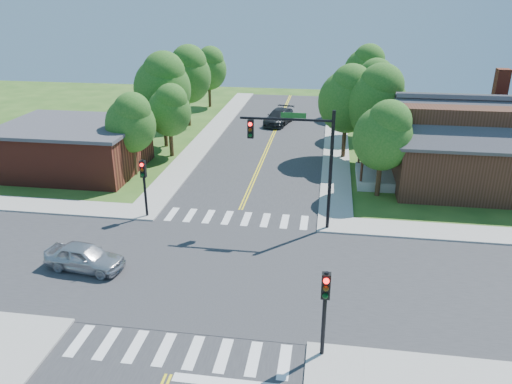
% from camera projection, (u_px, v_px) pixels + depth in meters
% --- Properties ---
extents(ground, '(100.00, 100.00, 0.00)m').
position_uv_depth(ground, '(214.00, 271.00, 25.42)').
color(ground, '#284F18').
rests_on(ground, ground).
extents(road_ns, '(10.00, 90.00, 0.04)m').
position_uv_depth(road_ns, '(214.00, 270.00, 25.41)').
color(road_ns, '#2D2D30').
rests_on(road_ns, ground).
extents(road_ew, '(90.00, 10.00, 0.04)m').
position_uv_depth(road_ew, '(214.00, 270.00, 25.41)').
color(road_ew, '#2D2D30').
rests_on(road_ew, ground).
extents(intersection_patch, '(10.20, 10.20, 0.06)m').
position_uv_depth(intersection_patch, '(214.00, 271.00, 25.42)').
color(intersection_patch, '#2D2D30').
rests_on(intersection_patch, ground).
extents(sidewalk_ne, '(40.00, 40.00, 0.14)m').
position_uv_depth(sidewalk_ne, '(466.00, 178.00, 37.67)').
color(sidewalk_ne, '#9E9B93').
rests_on(sidewalk_ne, ground).
extents(sidewalk_nw, '(40.00, 40.00, 0.14)m').
position_uv_depth(sidewalk_nw, '(74.00, 158.00, 42.05)').
color(sidewalk_nw, '#9E9B93').
rests_on(sidewalk_nw, ground).
extents(crosswalk_north, '(8.85, 2.00, 0.01)m').
position_uv_depth(crosswalk_north, '(237.00, 218.00, 31.07)').
color(crosswalk_north, white).
rests_on(crosswalk_north, ground).
extents(crosswalk_south, '(8.85, 2.00, 0.01)m').
position_uv_depth(crosswalk_south, '(179.00, 351.00, 19.73)').
color(crosswalk_south, white).
rests_on(crosswalk_south, ground).
extents(centerline, '(0.30, 90.00, 0.01)m').
position_uv_depth(centerline, '(214.00, 270.00, 25.40)').
color(centerline, yellow).
rests_on(centerline, ground).
extents(stop_bar, '(4.60, 0.45, 0.09)m').
position_uv_depth(stop_bar, '(234.00, 384.00, 18.12)').
color(stop_bar, white).
rests_on(stop_bar, ground).
extents(signal_mast_ne, '(5.30, 0.42, 7.20)m').
position_uv_depth(signal_mast_ne, '(302.00, 150.00, 28.14)').
color(signal_mast_ne, black).
rests_on(signal_mast_ne, ground).
extents(signal_pole_se, '(0.34, 0.42, 3.80)m').
position_uv_depth(signal_pole_se, '(325.00, 299.00, 18.49)').
color(signal_pole_se, black).
rests_on(signal_pole_se, ground).
extents(signal_pole_nw, '(0.34, 0.42, 3.80)m').
position_uv_depth(signal_pole_nw, '(144.00, 178.00, 30.28)').
color(signal_pole_nw, black).
rests_on(signal_pole_nw, ground).
extents(house_ne, '(13.05, 8.80, 7.11)m').
position_uv_depth(house_ne, '(468.00, 142.00, 35.08)').
color(house_ne, '#361F12').
rests_on(house_ne, ground).
extents(building_nw, '(10.40, 8.40, 3.73)m').
position_uv_depth(building_nw, '(74.00, 147.00, 38.74)').
color(building_nw, maroon).
rests_on(building_nw, ground).
extents(tree_e_a, '(3.96, 3.76, 6.74)m').
position_uv_depth(tree_e_a, '(384.00, 134.00, 32.90)').
color(tree_e_a, '#382314').
rests_on(tree_e_a, ground).
extents(tree_e_b, '(4.78, 4.54, 8.12)m').
position_uv_depth(tree_e_b, '(377.00, 99.00, 38.86)').
color(tree_e_b, '#382314').
rests_on(tree_e_b, ground).
extents(tree_e_c, '(4.41, 4.19, 7.49)m').
position_uv_depth(tree_e_c, '(373.00, 86.00, 46.21)').
color(tree_e_c, '#382314').
rests_on(tree_e_c, ground).
extents(tree_e_d, '(4.65, 4.42, 7.90)m').
position_uv_depth(tree_e_d, '(366.00, 69.00, 54.00)').
color(tree_e_d, '#382314').
rests_on(tree_e_d, ground).
extents(tree_w_a, '(3.76, 3.57, 6.40)m').
position_uv_depth(tree_w_a, '(131.00, 121.00, 36.91)').
color(tree_w_a, '#382314').
rests_on(tree_w_a, ground).
extents(tree_w_b, '(4.99, 4.74, 8.47)m').
position_uv_depth(tree_w_b, '(163.00, 85.00, 43.21)').
color(tree_w_b, '#382314').
rests_on(tree_w_b, ground).
extents(tree_w_c, '(4.86, 4.61, 8.26)m').
position_uv_depth(tree_w_c, '(187.00, 73.00, 50.09)').
color(tree_w_c, '#382314').
rests_on(tree_w_c, ground).
extents(tree_w_d, '(4.22, 4.01, 7.17)m').
position_uv_depth(tree_w_d, '(209.00, 67.00, 58.56)').
color(tree_w_d, '#382314').
rests_on(tree_w_d, ground).
extents(tree_house, '(4.63, 4.40, 7.88)m').
position_uv_depth(tree_house, '(348.00, 97.00, 40.23)').
color(tree_house, '#382314').
rests_on(tree_house, ground).
extents(tree_bldg, '(3.66, 3.48, 6.23)m').
position_uv_depth(tree_bldg, '(170.00, 109.00, 41.19)').
color(tree_bldg, '#382314').
rests_on(tree_bldg, ground).
extents(car_silver, '(2.69, 4.51, 1.39)m').
position_uv_depth(car_silver, '(85.00, 257.00, 25.26)').
color(car_silver, silver).
rests_on(car_silver, ground).
extents(car_dgrey, '(4.32, 6.17, 1.53)m').
position_uv_depth(car_dgrey, '(279.00, 117.00, 52.32)').
color(car_dgrey, '#27292B').
rests_on(car_dgrey, ground).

